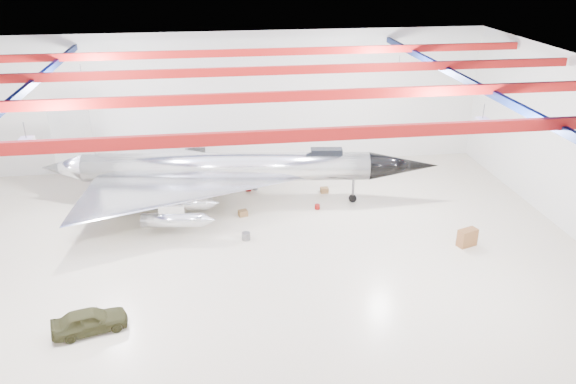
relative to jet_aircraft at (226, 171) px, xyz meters
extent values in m
plane|color=beige|center=(1.52, -7.52, -2.50)|extent=(40.00, 40.00, 0.00)
plane|color=silver|center=(1.52, 7.48, 3.00)|extent=(40.00, 0.00, 40.00)
plane|color=#0A0F38|center=(1.52, -7.52, 8.50)|extent=(40.00, 40.00, 0.00)
cube|color=maroon|center=(1.52, -16.52, 7.90)|extent=(39.50, 0.25, 0.50)
cube|color=maroon|center=(1.52, -10.52, 7.90)|extent=(39.50, 0.25, 0.50)
cube|color=maroon|center=(1.52, -4.52, 7.90)|extent=(39.50, 0.25, 0.50)
cube|color=maroon|center=(1.52, 1.48, 7.90)|extent=(39.50, 0.25, 0.50)
cube|color=#0B1844|center=(-10.48, -7.52, 7.60)|extent=(0.25, 29.50, 0.40)
cube|color=#0B1844|center=(13.52, -7.52, 7.60)|extent=(0.25, 29.50, 0.40)
cube|color=silver|center=(-8.48, -13.52, 7.20)|extent=(0.55, 0.55, 0.25)
cube|color=silver|center=(11.52, -13.52, 7.20)|extent=(0.55, 0.55, 0.25)
cube|color=silver|center=(-8.48, -1.52, 7.20)|extent=(0.55, 0.55, 0.25)
cube|color=silver|center=(11.52, -1.52, 7.20)|extent=(0.55, 0.55, 0.25)
cylinder|color=silver|center=(0.05, -0.01, 0.29)|extent=(20.05, 4.49, 2.00)
cone|color=black|center=(12.43, -1.58, 0.29)|extent=(5.20, 2.61, 2.00)
cone|color=silver|center=(-11.33, 1.44, 0.29)|extent=(3.22, 2.36, 2.00)
cube|color=silver|center=(-10.34, 1.31, 2.88)|extent=(2.79, 0.47, 4.49)
cube|color=black|center=(6.99, -0.89, 1.34)|extent=(2.28, 1.07, 0.50)
cylinder|color=silver|center=(-3.61, -5.08, -1.11)|extent=(3.87, 1.37, 0.90)
cylinder|color=silver|center=(-3.29, -2.60, -1.11)|extent=(3.87, 1.37, 0.90)
cylinder|color=silver|center=(-2.54, 3.34, -1.11)|extent=(3.87, 1.37, 0.90)
cylinder|color=silver|center=(-2.22, 5.81, -1.11)|extent=(3.87, 1.37, 0.90)
cylinder|color=#59595B|center=(8.97, -1.14, -1.61)|extent=(0.18, 0.18, 1.80)
cylinder|color=black|center=(8.97, -1.14, -2.22)|extent=(0.58, 0.29, 0.56)
cylinder|color=#59595B|center=(-4.22, -1.98, -1.61)|extent=(0.18, 0.18, 1.80)
cylinder|color=black|center=(-4.22, -1.98, -2.22)|extent=(0.58, 0.29, 0.56)
cylinder|color=#59595B|center=(-3.59, 2.97, -1.61)|extent=(0.18, 0.18, 1.80)
cylinder|color=black|center=(-3.59, 2.97, -2.22)|extent=(0.58, 0.29, 0.56)
imported|color=#313118|center=(-7.21, -13.71, -1.90)|extent=(3.78, 2.27, 1.20)
cube|color=brown|center=(14.39, -8.36, -1.95)|extent=(1.34, 0.97, 1.11)
cube|color=maroon|center=(1.66, 1.98, -2.35)|extent=(0.49, 0.42, 0.30)
cylinder|color=#59595B|center=(0.91, -5.67, -2.26)|extent=(0.65, 0.65, 0.48)
cube|color=olive|center=(7.27, 0.77, -2.30)|extent=(0.59, 0.48, 0.40)
cube|color=#59595B|center=(-3.94, -2.26, -2.36)|extent=(0.47, 0.42, 0.28)
cylinder|color=maroon|center=(6.22, -1.91, -2.34)|extent=(0.40, 0.40, 0.33)
cube|color=olive|center=(0.95, -2.27, -2.30)|extent=(0.70, 0.62, 0.41)
cylinder|color=#59595B|center=(2.19, 2.08, -2.33)|extent=(0.39, 0.39, 0.34)
camera|label=1|loc=(-0.89, -36.92, 14.72)|focal=35.00mm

